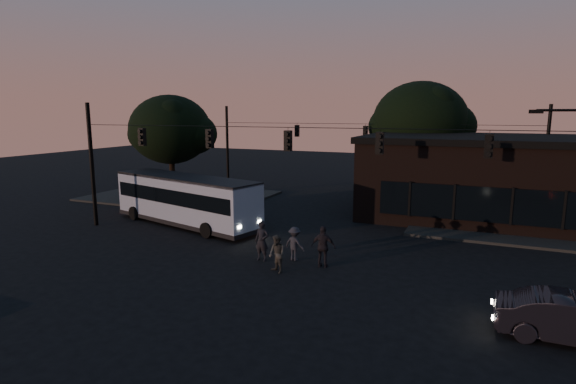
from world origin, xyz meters
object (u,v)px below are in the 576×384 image
at_px(building, 483,177).
at_px(pedestrian_a, 262,241).
at_px(pedestrian_d, 295,244).
at_px(pedestrian_c, 323,247).
at_px(bus, 185,198).
at_px(pedestrian_b, 277,254).
at_px(car, 573,320).

relative_size(building, pedestrian_a, 8.07).
distance_m(building, pedestrian_d, 15.72).
bearing_deg(pedestrian_a, pedestrian_c, 6.57).
bearing_deg(bus, pedestrian_b, -17.23).
distance_m(pedestrian_c, pedestrian_d, 1.61).
xyz_separation_m(pedestrian_b, pedestrian_d, (0.08, 1.84, -0.03)).
bearing_deg(building, pedestrian_a, -124.13).
relative_size(bus, car, 2.54).
relative_size(car, pedestrian_c, 2.28).
relative_size(car, pedestrian_b, 2.63).
bearing_deg(pedestrian_a, pedestrian_b, -40.50).
relative_size(pedestrian_a, pedestrian_c, 0.99).
height_order(bus, pedestrian_a, bus).
xyz_separation_m(car, pedestrian_a, (-12.12, 3.16, 0.23)).
height_order(building, bus, building).
height_order(pedestrian_b, pedestrian_d, pedestrian_b).
height_order(pedestrian_a, pedestrian_b, pedestrian_a).
bearing_deg(pedestrian_a, car, -12.93).
xyz_separation_m(car, pedestrian_c, (-9.15, 3.41, 0.24)).
relative_size(pedestrian_c, pedestrian_d, 1.19).
relative_size(building, pedestrian_d, 9.52).
bearing_deg(pedestrian_d, building, -108.55).
distance_m(car, pedestrian_d, 11.36).
height_order(pedestrian_a, pedestrian_c, pedestrian_c).
distance_m(car, pedestrian_c, 9.77).
distance_m(building, bus, 19.49).
height_order(bus, pedestrian_d, bus).
height_order(car, pedestrian_a, pedestrian_a).
relative_size(car, pedestrian_a, 2.30).
distance_m(bus, pedestrian_a, 8.56).
bearing_deg(car, bus, 69.26).
xyz_separation_m(bus, pedestrian_d, (8.80, -3.63, -0.91)).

